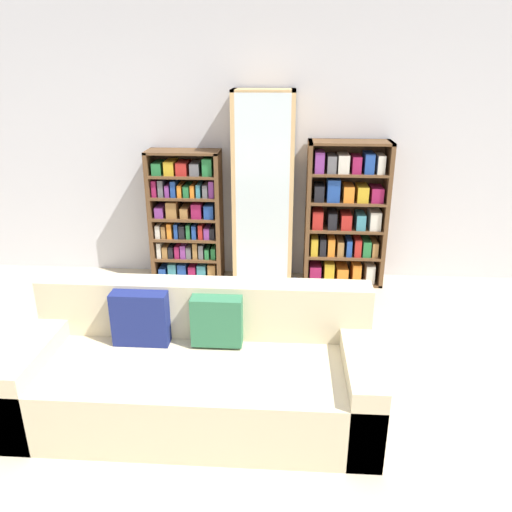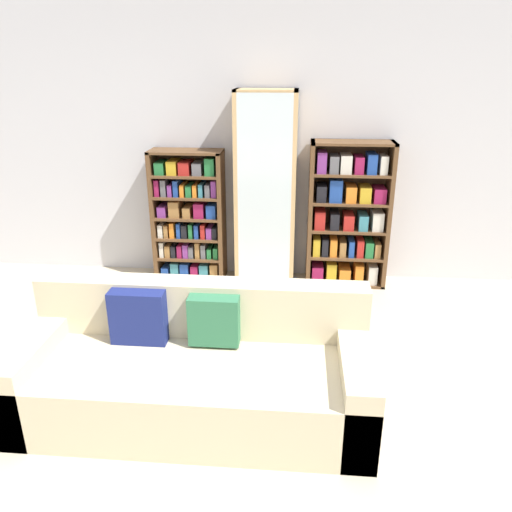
{
  "view_description": "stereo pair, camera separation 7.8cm",
  "coord_description": "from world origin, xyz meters",
  "views": [
    {
      "loc": [
        0.41,
        -2.29,
        2.12
      ],
      "look_at": [
        0.17,
        1.4,
        0.69
      ],
      "focal_mm": 35.0,
      "sensor_mm": 36.0,
      "label": 1
    },
    {
      "loc": [
        0.49,
        -2.28,
        2.12
      ],
      "look_at": [
        0.17,
        1.4,
        0.69
      ],
      "focal_mm": 35.0,
      "sensor_mm": 36.0,
      "label": 2
    }
  ],
  "objects": [
    {
      "name": "display_cabinet",
      "position": [
        0.17,
        2.49,
        0.94
      ],
      "size": [
        0.59,
        0.36,
        1.9
      ],
      "color": "tan",
      "rests_on": "ground"
    },
    {
      "name": "ground_plane",
      "position": [
        0.0,
        0.0,
        0.0
      ],
      "size": [
        16.0,
        16.0,
        0.0
      ],
      "primitive_type": "plane",
      "color": "beige"
    },
    {
      "name": "bookshelf_right",
      "position": [
        0.98,
        2.5,
        0.7
      ],
      "size": [
        0.79,
        0.32,
        1.43
      ],
      "color": "brown",
      "rests_on": "ground"
    },
    {
      "name": "wall_back",
      "position": [
        0.0,
        2.71,
        1.35
      ],
      "size": [
        6.99,
        0.06,
        2.7
      ],
      "color": "silver",
      "rests_on": "ground"
    },
    {
      "name": "couch",
      "position": [
        -0.14,
        0.37,
        0.28
      ],
      "size": [
        2.2,
        0.88,
        0.79
      ],
      "color": "beige",
      "rests_on": "ground"
    },
    {
      "name": "bookshelf_left",
      "position": [
        -0.61,
        2.5,
        0.64
      ],
      "size": [
        0.72,
        0.32,
        1.33
      ],
      "color": "brown",
      "rests_on": "ground"
    },
    {
      "name": "wine_bottle",
      "position": [
        0.49,
        1.62,
        0.17
      ],
      "size": [
        0.08,
        0.08,
        0.41
      ],
      "color": "#192333",
      "rests_on": "ground"
    }
  ]
}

